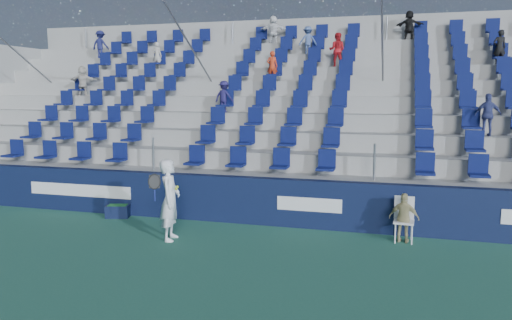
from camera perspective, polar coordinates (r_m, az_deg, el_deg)
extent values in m
plane|color=#2E6B53|center=(10.11, -5.54, -11.68)|extent=(70.00, 70.00, 0.00)
cube|color=#10183A|center=(12.81, -0.44, -4.64)|extent=(24.00, 0.30, 1.20)
cube|color=white|center=(14.84, -19.52, -3.28)|extent=(3.20, 0.02, 0.34)
cube|color=white|center=(12.33, 6.09, -5.09)|extent=(1.60, 0.02, 0.34)
cube|color=#999994|center=(13.36, 0.26, -4.12)|extent=(24.00, 0.85, 1.20)
cube|color=#999994|center=(14.11, 1.18, -2.44)|extent=(24.00, 0.85, 1.70)
cube|color=#999994|center=(14.88, 2.02, -0.92)|extent=(24.00, 0.85, 2.20)
cube|color=#999994|center=(15.67, 2.76, 0.44)|extent=(24.00, 0.85, 2.70)
cube|color=#999994|center=(16.46, 3.44, 1.67)|extent=(24.00, 0.85, 3.20)
cube|color=#999994|center=(17.26, 4.05, 2.79)|extent=(24.00, 0.85, 3.70)
cube|color=#999994|center=(18.07, 4.61, 3.81)|extent=(24.00, 0.85, 4.20)
cube|color=#999994|center=(18.89, 5.13, 4.74)|extent=(24.00, 0.85, 4.70)
cube|color=#999994|center=(19.71, 5.60, 5.59)|extent=(24.00, 0.85, 5.20)
cube|color=#999994|center=(20.36, 5.96, 7.07)|extent=(24.00, 0.50, 6.20)
cube|color=#0D164F|center=(13.19, 0.26, -0.08)|extent=(16.05, 0.50, 0.70)
cube|color=#0D164F|center=(13.95, 1.20, 2.42)|extent=(16.05, 0.50, 0.70)
cube|color=#0D164F|center=(14.73, 2.04, 4.66)|extent=(16.05, 0.50, 0.70)
cube|color=#0D164F|center=(15.54, 2.80, 6.67)|extent=(16.05, 0.50, 0.70)
cube|color=#0D164F|center=(16.36, 3.50, 8.48)|extent=(16.05, 0.50, 0.70)
cube|color=#0D164F|center=(17.21, 4.13, 10.11)|extent=(16.05, 0.50, 0.70)
cube|color=#0D164F|center=(18.07, 4.70, 11.58)|extent=(16.05, 0.50, 0.70)
cube|color=#0D164F|center=(18.94, 5.23, 12.92)|extent=(16.05, 0.50, 0.70)
cube|color=#0D164F|center=(19.82, 5.72, 14.15)|extent=(16.05, 0.50, 0.70)
cylinder|color=gray|center=(17.28, -6.43, 11.06)|extent=(0.06, 7.68, 4.55)
cylinder|color=gray|center=(16.02, 14.26, 11.13)|extent=(0.06, 7.68, 4.55)
cylinder|color=gray|center=(20.82, -24.31, 9.88)|extent=(0.06, 7.68, 4.55)
imported|color=#3A4280|center=(14.43, 24.98, 4.69)|extent=(0.67, 0.32, 1.12)
imported|color=#1B1E51|center=(22.07, -17.35, 12.47)|extent=(0.76, 0.46, 1.15)
imported|color=black|center=(17.95, 26.08, 11.48)|extent=(0.45, 0.34, 1.09)
imported|color=red|center=(17.81, 9.24, 12.30)|extent=(0.59, 0.48, 1.16)
imported|color=#BAB5A8|center=(19.81, -11.24, 11.61)|extent=(0.39, 0.27, 1.03)
imported|color=#425B93|center=(18.86, 5.95, 13.42)|extent=(0.74, 0.56, 1.02)
imported|color=black|center=(19.48, 17.11, 14.48)|extent=(1.02, 0.51, 1.05)
imported|color=#1F1B51|center=(16.00, -3.67, 7.23)|extent=(0.70, 0.48, 1.00)
imported|color=white|center=(20.05, 1.99, 14.64)|extent=(1.04, 0.51, 1.07)
imported|color=beige|center=(19.41, -19.19, 8.53)|extent=(1.04, 0.45, 1.08)
imported|color=red|center=(17.32, 1.86, 10.65)|extent=(0.38, 0.26, 1.03)
imported|color=white|center=(11.51, -9.80, -4.52)|extent=(0.56, 0.74, 1.86)
cylinder|color=navy|center=(11.37, -11.50, -3.92)|extent=(0.03, 0.03, 0.28)
torus|color=black|center=(11.32, -11.54, -2.43)|extent=(0.30, 0.17, 0.28)
plane|color=#262626|center=(11.32, -11.54, -2.43)|extent=(0.30, 0.16, 0.29)
sphere|color=#BCD331|center=(11.17, -9.12, -3.26)|extent=(0.07, 0.07, 0.07)
sphere|color=#BCD331|center=(11.22, -8.99, -3.06)|extent=(0.07, 0.07, 0.07)
cube|color=white|center=(11.78, 16.54, -6.78)|extent=(0.47, 0.47, 0.04)
cube|color=white|center=(11.92, 16.58, -5.26)|extent=(0.44, 0.07, 0.55)
cylinder|color=white|center=(11.67, 15.62, -8.12)|extent=(0.03, 0.03, 0.44)
cylinder|color=white|center=(11.67, 17.39, -8.18)|extent=(0.03, 0.03, 0.44)
cylinder|color=white|center=(12.01, 15.63, -7.66)|extent=(0.03, 0.03, 0.44)
cylinder|color=white|center=(12.02, 17.35, -7.72)|extent=(0.03, 0.03, 0.44)
imported|color=tan|center=(11.71, 16.56, -6.37)|extent=(0.69, 0.37, 1.13)
cube|color=#0E1736|center=(14.01, -15.50, -5.66)|extent=(0.69, 0.54, 0.33)
cube|color=#1E662D|center=(14.00, -15.51, -5.35)|extent=(0.55, 0.41, 0.20)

